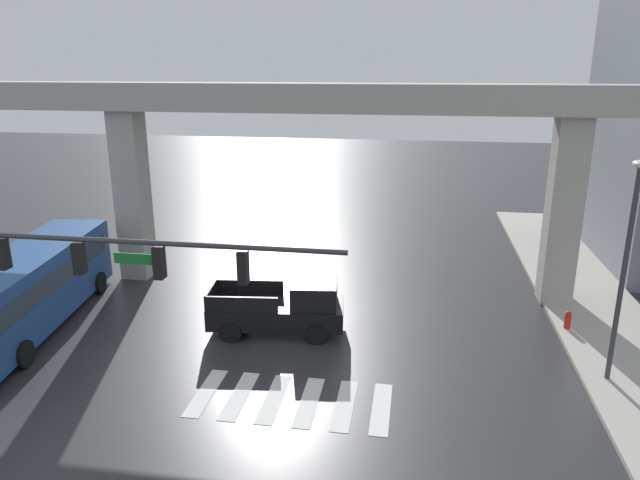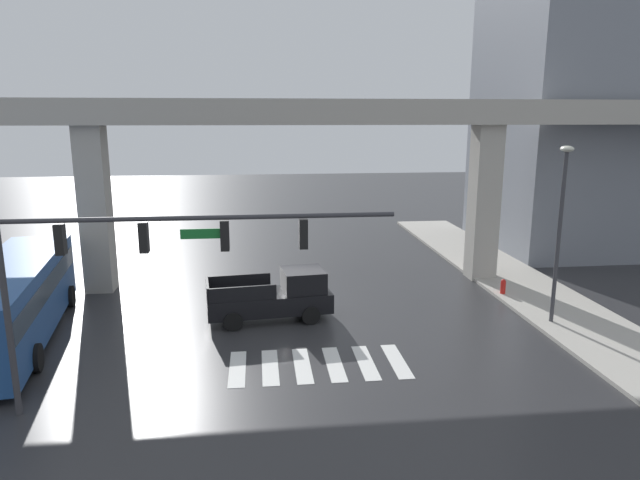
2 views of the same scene
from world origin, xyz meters
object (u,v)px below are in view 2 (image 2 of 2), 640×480
(pickup_truck, at_px, (276,297))
(fire_hydrant, at_px, (503,288))
(traffic_signal_mast, at_px, (140,252))
(street_lamp_near_corner, at_px, (561,215))
(city_bus, at_px, (14,298))

(pickup_truck, height_order, fire_hydrant, pickup_truck)
(traffic_signal_mast, height_order, fire_hydrant, traffic_signal_mast)
(street_lamp_near_corner, xyz_separation_m, fire_hydrant, (-0.40, 3.73, -4.13))
(fire_hydrant, bearing_deg, city_bus, -171.35)
(street_lamp_near_corner, bearing_deg, pickup_truck, 170.29)
(city_bus, bearing_deg, pickup_truck, 7.55)
(pickup_truck, bearing_deg, street_lamp_near_corner, -9.71)
(city_bus, relative_size, fire_hydrant, 13.00)
(traffic_signal_mast, bearing_deg, city_bus, 136.27)
(pickup_truck, bearing_deg, fire_hydrant, 9.65)
(pickup_truck, relative_size, street_lamp_near_corner, 0.73)
(city_bus, height_order, traffic_signal_mast, traffic_signal_mast)
(city_bus, relative_size, traffic_signal_mast, 1.01)
(street_lamp_near_corner, bearing_deg, traffic_signal_mast, -161.72)
(street_lamp_near_corner, distance_m, fire_hydrant, 5.58)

